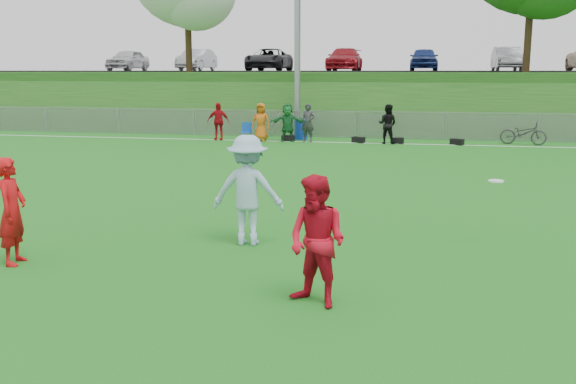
% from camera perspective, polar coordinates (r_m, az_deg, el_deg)
% --- Properties ---
extents(ground, '(120.00, 120.00, 0.00)m').
position_cam_1_polar(ground, '(10.84, -3.91, -6.07)').
color(ground, '#186B16').
rests_on(ground, ground).
extents(sideline_far, '(60.00, 0.10, 0.01)m').
position_cam_1_polar(sideline_far, '(28.31, 5.76, 4.38)').
color(sideline_far, white).
rests_on(sideline_far, ground).
extents(fence, '(58.00, 0.06, 1.30)m').
position_cam_1_polar(fence, '(30.23, 6.17, 6.00)').
color(fence, gray).
rests_on(fence, ground).
extents(berm, '(120.00, 18.00, 3.00)m').
position_cam_1_polar(berm, '(41.13, 7.64, 8.41)').
color(berm, '#174A14').
rests_on(berm, ground).
extents(parking_lot, '(120.00, 12.00, 0.10)m').
position_cam_1_polar(parking_lot, '(43.09, 7.88, 10.57)').
color(parking_lot, black).
rests_on(parking_lot, berm).
extents(car_row, '(32.04, 5.18, 1.44)m').
position_cam_1_polar(car_row, '(42.19, 6.20, 11.65)').
color(car_row, silver).
rests_on(car_row, parking_lot).
extents(spectator_row, '(8.63, 0.84, 1.69)m').
position_cam_1_polar(spectator_row, '(28.61, 0.52, 6.19)').
color(spectator_row, '#AF0C15').
rests_on(spectator_row, ground).
extents(gear_bags, '(7.95, 0.53, 0.26)m').
position_cam_1_polar(gear_bags, '(28.32, 7.65, 4.59)').
color(gear_bags, black).
rests_on(gear_bags, ground).
extents(player_red_left, '(0.54, 0.72, 1.77)m').
position_cam_1_polar(player_red_left, '(11.35, -23.33, -1.57)').
color(player_red_left, red).
rests_on(player_red_left, ground).
extents(player_red_center, '(1.08, 1.00, 1.79)m').
position_cam_1_polar(player_red_center, '(8.58, 2.61, -4.41)').
color(player_red_center, red).
rests_on(player_red_center, ground).
extents(player_blue, '(1.34, 0.82, 2.00)m').
position_cam_1_polar(player_blue, '(11.61, -3.59, 0.15)').
color(player_blue, '#97B9D1').
rests_on(player_blue, ground).
extents(frisbee, '(0.28, 0.28, 0.03)m').
position_cam_1_polar(frisbee, '(12.00, 18.00, 0.94)').
color(frisbee, white).
rests_on(frisbee, ground).
extents(recycling_bin, '(0.74, 0.74, 0.90)m').
position_cam_1_polar(recycling_bin, '(29.60, 1.17, 5.57)').
color(recycling_bin, '#0F34A3').
rests_on(recycling_bin, ground).
extents(camp_chair, '(0.47, 0.48, 0.80)m').
position_cam_1_polar(camp_chair, '(29.33, -3.76, 5.08)').
color(camp_chair, '#1048B2').
rests_on(camp_chair, ground).
extents(bicycle, '(2.00, 1.08, 1.00)m').
position_cam_1_polar(bicycle, '(29.24, 20.19, 4.95)').
color(bicycle, '#2B2A2D').
rests_on(bicycle, ground).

